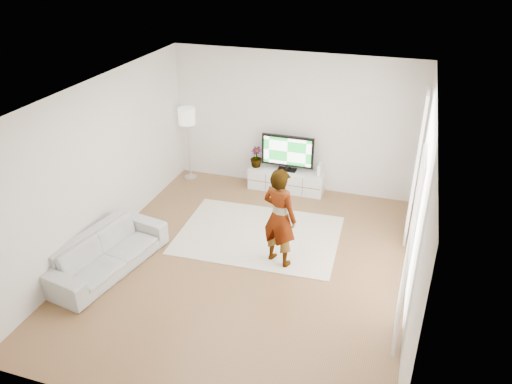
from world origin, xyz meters
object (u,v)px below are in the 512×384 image
(media_console, at_px, (286,180))
(rug, at_px, (259,235))
(sofa, at_px, (107,252))
(floor_lamp, at_px, (187,119))
(player, at_px, (280,217))
(television, at_px, (288,152))

(media_console, distance_m, rug, 1.88)
(sofa, height_order, floor_lamp, floor_lamp)
(rug, distance_m, player, 1.20)
(television, xyz_separation_m, player, (0.54, -2.56, -0.00))
(media_console, bearing_deg, floor_lamp, -178.27)
(sofa, bearing_deg, media_console, -19.20)
(sofa, bearing_deg, floor_lamp, 12.77)
(player, distance_m, floor_lamp, 3.67)
(rug, distance_m, floor_lamp, 3.09)
(media_console, xyz_separation_m, player, (0.54, -2.53, 0.62))
(media_console, relative_size, player, 0.94)
(media_console, relative_size, sofa, 0.74)
(sofa, xyz_separation_m, floor_lamp, (-0.15, 3.46, 1.03))
(media_console, distance_m, floor_lamp, 2.42)
(rug, xyz_separation_m, player, (0.55, -0.67, 0.83))
(media_console, distance_m, player, 2.66)
(player, bearing_deg, rug, -28.82)
(floor_lamp, bearing_deg, media_console, 1.73)
(floor_lamp, bearing_deg, player, -42.60)
(player, distance_m, sofa, 2.77)
(media_console, height_order, rug, media_console)
(sofa, distance_m, floor_lamp, 3.61)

